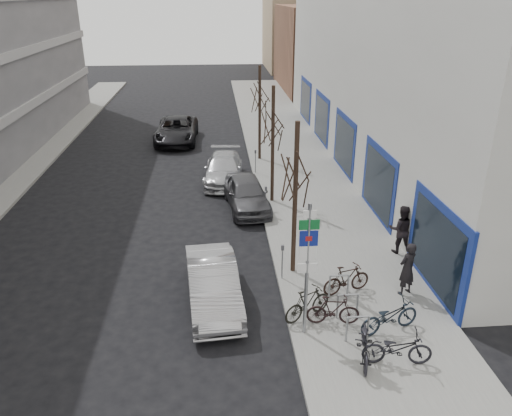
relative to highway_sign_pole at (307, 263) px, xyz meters
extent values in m
plane|color=black|center=(-2.40, 0.01, -2.46)|extent=(120.00, 120.00, 0.00)
cube|color=slate|center=(2.10, 10.01, -2.38)|extent=(5.00, 70.00, 0.15)
cube|color=brown|center=(10.60, 40.01, 1.54)|extent=(12.00, 14.00, 8.00)
cube|color=#937A5B|center=(11.10, 55.01, 2.04)|extent=(13.00, 12.00, 9.00)
cylinder|color=gray|center=(0.00, 0.01, -0.36)|extent=(0.10, 0.10, 4.20)
cube|color=white|center=(0.00, -0.02, 1.44)|extent=(0.35, 0.03, 0.22)
cube|color=#0C5926|center=(0.00, -0.02, 1.14)|extent=(0.55, 0.03, 0.28)
cube|color=navy|center=(0.00, -0.02, 0.74)|extent=(0.50, 0.03, 0.45)
cube|color=maroon|center=(0.00, -0.03, 0.74)|extent=(0.18, 0.02, 0.14)
cube|color=white|center=(0.00, -0.02, 0.29)|extent=(0.45, 0.03, 0.45)
cube|color=white|center=(0.00, -0.02, -0.16)|extent=(0.55, 0.03, 0.28)
cylinder|color=gray|center=(1.10, -0.49, -1.91)|extent=(0.06, 0.06, 0.80)
cylinder|color=gray|center=(1.70, -0.49, -1.91)|extent=(0.06, 0.06, 0.80)
cylinder|color=gray|center=(1.40, -0.49, -1.51)|extent=(0.60, 0.06, 0.06)
cylinder|color=gray|center=(1.10, 0.61, -1.91)|extent=(0.06, 0.06, 0.80)
cylinder|color=gray|center=(1.70, 0.61, -1.91)|extent=(0.06, 0.06, 0.80)
cylinder|color=gray|center=(1.40, 0.61, -1.51)|extent=(0.60, 0.06, 0.06)
cylinder|color=gray|center=(1.10, 1.71, -1.91)|extent=(0.06, 0.06, 0.80)
cylinder|color=gray|center=(1.70, 1.71, -1.91)|extent=(0.06, 0.06, 0.80)
cylinder|color=gray|center=(1.40, 1.71, -1.51)|extent=(0.60, 0.06, 0.06)
cylinder|color=black|center=(0.20, 3.51, 0.29)|extent=(0.16, 0.16, 5.50)
cylinder|color=black|center=(0.20, 10.01, 0.29)|extent=(0.16, 0.16, 5.50)
cylinder|color=black|center=(0.20, 16.51, 0.29)|extent=(0.16, 0.16, 5.50)
cylinder|color=gray|center=(-0.25, 3.01, -1.76)|extent=(0.05, 0.05, 1.10)
cube|color=#3F3F44|center=(-0.25, 3.01, -1.13)|extent=(0.10, 0.08, 0.18)
cylinder|color=gray|center=(-0.25, 8.51, -1.76)|extent=(0.05, 0.05, 1.10)
cube|color=#3F3F44|center=(-0.25, 8.51, -1.13)|extent=(0.10, 0.08, 0.18)
cylinder|color=gray|center=(-0.25, 14.01, -1.76)|extent=(0.05, 0.05, 1.10)
cube|color=#3F3F44|center=(-0.25, 14.01, -1.13)|extent=(0.10, 0.08, 0.18)
imported|color=black|center=(1.42, -1.24, -1.73)|extent=(1.00, 1.97, 1.15)
imported|color=black|center=(0.90, 0.34, -1.83)|extent=(1.63, 0.65, 0.96)
imported|color=black|center=(2.43, -0.13, -1.73)|extent=(1.99, 1.12, 1.16)
imported|color=black|center=(0.20, 0.70, -1.79)|extent=(1.72, 1.28, 1.03)
imported|color=black|center=(2.18, -1.49, -1.75)|extent=(1.89, 0.76, 1.13)
imported|color=black|center=(1.71, 1.95, -1.79)|extent=(1.78, 0.97, 1.03)
imported|color=#A3A3A8|center=(-2.60, 1.91, -1.73)|extent=(1.93, 4.54, 1.46)
imported|color=#49494E|center=(-1.03, 9.51, -1.72)|extent=(2.21, 4.52, 1.48)
imported|color=#B0B1B6|center=(-2.00, 13.19, -1.78)|extent=(2.27, 4.83, 1.36)
imported|color=black|center=(-4.92, 21.10, -1.67)|extent=(2.78, 5.75, 1.58)
imported|color=black|center=(3.60, 1.76, -1.40)|extent=(0.79, 0.69, 1.82)
imported|color=black|center=(4.40, 4.53, -1.35)|extent=(0.80, 0.63, 1.91)
camera|label=1|loc=(-2.38, -11.64, 6.72)|focal=35.00mm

